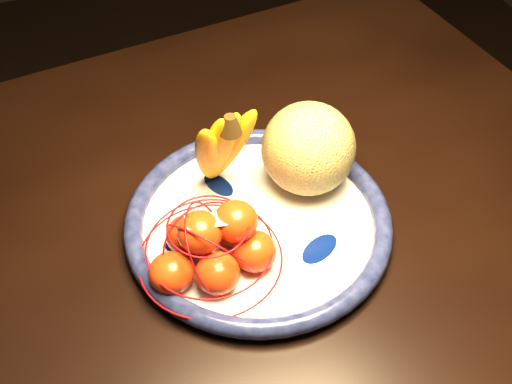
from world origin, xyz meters
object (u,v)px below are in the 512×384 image
object	(u,v)px
fruit_bowl	(258,222)
cantaloupe	(308,149)
dining_table	(127,288)
mandarin_bag	(213,245)
banana_bunch	(219,145)

from	to	relation	value
fruit_bowl	cantaloupe	size ratio (longest dim) A/B	2.79
dining_table	cantaloupe	world-z (taller)	cantaloupe
dining_table	mandarin_bag	xyz separation A→B (m)	(0.12, -0.07, 0.14)
fruit_bowl	banana_bunch	distance (m)	0.13
cantaloupe	banana_bunch	world-z (taller)	banana_bunch
fruit_bowl	mandarin_bag	world-z (taller)	mandarin_bag
fruit_bowl	banana_bunch	bearing A→B (deg)	110.81
banana_bunch	mandarin_bag	bearing A→B (deg)	-124.23
banana_bunch	mandarin_bag	size ratio (longest dim) A/B	0.81
dining_table	fruit_bowl	size ratio (longest dim) A/B	4.41
dining_table	cantaloupe	xyz separation A→B (m)	(0.30, 0.03, 0.17)
cantaloupe	banana_bunch	bearing A→B (deg)	168.00
dining_table	fruit_bowl	distance (m)	0.23
cantaloupe	banana_bunch	size ratio (longest dim) A/B	0.76
cantaloupe	fruit_bowl	bearing A→B (deg)	-151.33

